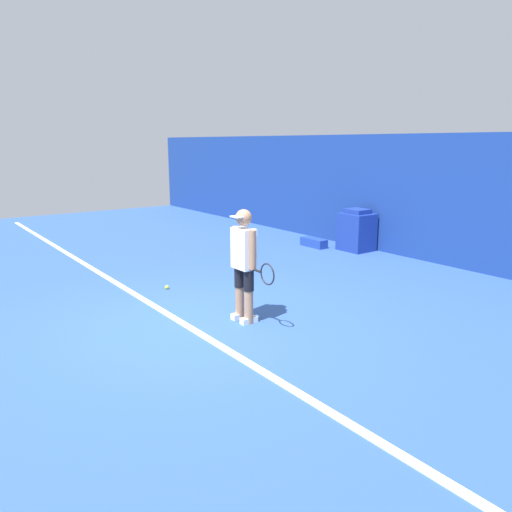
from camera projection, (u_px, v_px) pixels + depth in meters
name	position (u px, v px, depth m)	size (l,w,h in m)	color
ground_plane	(190.00, 325.00, 6.66)	(24.00, 24.00, 0.00)	#2D5193
back_wall	(450.00, 201.00, 9.69)	(24.00, 0.10, 2.56)	navy
court_baseline	(187.00, 326.00, 6.63)	(21.60, 0.10, 0.01)	white
tennis_player	(244.00, 261.00, 6.64)	(0.90, 0.28, 1.54)	#A37556
tennis_ball	(167.00, 287.00, 8.30)	(0.07, 0.07, 0.07)	#D1E533
covered_chair	(357.00, 231.00, 11.21)	(0.68, 0.62, 0.94)	navy
equipment_bag	(314.00, 243.00, 11.66)	(0.69, 0.25, 0.20)	#1E3D99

